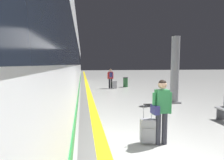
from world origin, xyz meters
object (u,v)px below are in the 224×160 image
Objects in this scene: rolling_suitcase_foreground at (148,130)px; suitcase_near at (114,84)px; waste_bin at (125,82)px; platform_pillar at (175,72)px; passenger_near at (111,77)px; traveller_foreground at (161,107)px; high_speed_train at (52,57)px.

rolling_suitcase_foreground is 1.58× the size of suitcase_near.
rolling_suitcase_foreground reaches higher than waste_bin.
platform_pillar reaches higher than rolling_suitcase_foreground.
passenger_near is 1.93× the size of waste_bin.
traveller_foreground is 0.48× the size of platform_pillar.
passenger_near is (0.46, 10.84, 0.05)m from traveller_foreground.
rolling_suitcase_foreground is 1.18× the size of waste_bin.
rolling_suitcase_foreground is at bearing -95.98° from suitcase_near.
platform_pillar is at bearing 53.38° from rolling_suitcase_foreground.
rolling_suitcase_foreground is 10.82m from passenger_near.
traveller_foreground is at bearing -92.42° from passenger_near.
rolling_suitcase_foreground is 0.61× the size of passenger_near.
suitcase_near is at bearing 85.84° from traveller_foreground.
platform_pillar is (2.94, 4.48, 0.73)m from traveller_foreground.
high_speed_train is 30.93× the size of waste_bin.
waste_bin is at bearing 34.33° from suitcase_near.
passenger_near is (0.79, 10.77, 0.67)m from rolling_suitcase_foreground.
high_speed_train is at bearing -134.06° from waste_bin.
waste_bin is (2.33, 11.42, 0.09)m from rolling_suitcase_foreground.
waste_bin is (1.53, 0.65, -0.58)m from passenger_near.
passenger_near is 0.49× the size of platform_pillar.
platform_pillar is at bearing 56.72° from traveller_foreground.
platform_pillar reaches higher than suitcase_near.
traveller_foreground is 0.71m from rolling_suitcase_foreground.
rolling_suitcase_foreground is 10.65m from suitcase_near.
rolling_suitcase_foreground is (-0.33, 0.07, -0.62)m from traveller_foreground.
high_speed_train is 6.97m from suitcase_near.
suitcase_near is (0.32, -0.18, -0.68)m from passenger_near.
high_speed_train is 16.06× the size of passenger_near.
traveller_foreground is 1.89× the size of waste_bin.
waste_bin is at bearing 78.48° from rolling_suitcase_foreground.
suitcase_near is 1.48m from waste_bin.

